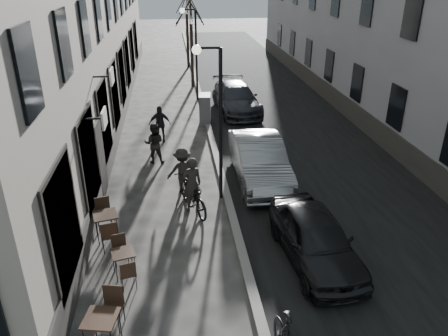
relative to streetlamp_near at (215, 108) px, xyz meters
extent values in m
plane|color=#353330|center=(0.17, -6.00, -3.16)|extent=(120.00, 120.00, 0.00)
cube|color=black|center=(4.02, 10.00, -3.16)|extent=(7.30, 60.00, 0.00)
cube|color=gray|center=(0.37, 10.00, -3.10)|extent=(0.25, 60.00, 0.12)
cylinder|color=black|center=(0.17, 0.00, -0.66)|extent=(0.12, 0.12, 5.00)
cylinder|color=black|center=(-0.18, 0.00, 1.84)|extent=(0.70, 0.08, 0.08)
sphere|color=#FFF2CC|center=(-0.53, 0.00, 1.79)|extent=(0.28, 0.28, 0.28)
cylinder|color=black|center=(0.17, 12.00, -0.66)|extent=(0.12, 0.12, 5.00)
cylinder|color=black|center=(-0.18, 12.00, 1.84)|extent=(0.70, 0.08, 0.08)
sphere|color=#FFF2CC|center=(-0.53, 12.00, 1.79)|extent=(0.28, 0.28, 0.28)
cylinder|color=black|center=(0.07, 15.00, -1.21)|extent=(0.20, 0.20, 3.90)
cylinder|color=black|center=(0.07, 21.00, -1.21)|extent=(0.20, 0.20, 3.90)
cube|color=black|center=(-2.96, -6.10, -2.37)|extent=(0.78, 0.78, 0.04)
cylinder|color=black|center=(-3.17, -5.77, -2.78)|extent=(0.03, 0.03, 0.77)
cylinder|color=black|center=(-2.63, -5.89, -2.78)|extent=(0.03, 0.03, 0.77)
cube|color=black|center=(-2.73, -3.75, -2.49)|extent=(0.68, 0.68, 0.04)
cylinder|color=black|center=(-2.90, -4.04, -2.84)|extent=(0.02, 0.02, 0.65)
cylinder|color=black|center=(-2.45, -3.92, -2.84)|extent=(0.02, 0.02, 0.65)
cylinder|color=black|center=(-3.02, -3.59, -2.84)|extent=(0.02, 0.02, 0.65)
cylinder|color=black|center=(-2.57, -3.47, -2.84)|extent=(0.02, 0.02, 0.65)
cube|color=black|center=(-3.37, -2.03, -2.38)|extent=(0.79, 0.79, 0.04)
cylinder|color=black|center=(-3.57, -2.36, -2.78)|extent=(0.03, 0.03, 0.76)
cylinder|color=black|center=(-3.03, -2.23, -2.78)|extent=(0.03, 0.03, 0.76)
cylinder|color=black|center=(-3.70, -1.83, -2.78)|extent=(0.03, 0.03, 0.76)
cylinder|color=black|center=(-3.17, -1.70, -2.78)|extent=(0.03, 0.03, 0.76)
cube|color=#5D5D5F|center=(0.27, 7.71, -2.43)|extent=(0.64, 1.02, 1.46)
imported|color=black|center=(-0.83, -0.71, -2.60)|extent=(1.39, 2.26, 1.12)
imported|color=#2A2825|center=(-0.83, -0.71, -2.24)|extent=(0.77, 0.63, 1.84)
imported|color=black|center=(-2.10, 3.22, -2.34)|extent=(0.84, 0.68, 1.63)
imported|color=black|center=(-1.08, 0.53, -2.34)|extent=(1.08, 0.64, 1.65)
imported|color=black|center=(-1.91, 5.53, -2.35)|extent=(0.96, 0.41, 1.63)
imported|color=black|center=(2.24, -3.73, -2.47)|extent=(1.92, 4.14, 1.37)
imported|color=gray|center=(1.71, 1.19, -2.37)|extent=(1.67, 4.80, 1.58)
imported|color=#32343B|center=(2.09, 9.47, -2.43)|extent=(2.38, 5.16, 1.46)
camera|label=1|loc=(-1.31, -12.97, 4.04)|focal=35.00mm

